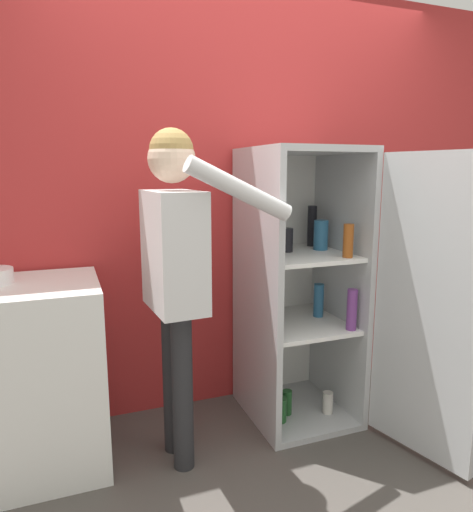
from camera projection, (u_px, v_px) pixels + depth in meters
ground_plane at (321, 480)px, 2.18m from camera, size 12.00×12.00×0.00m
wall_back at (246, 200)px, 2.85m from camera, size 7.00×0.06×2.55m
refrigerator at (318, 289)px, 2.61m from camera, size 0.76×1.21×1.58m
person at (176, 255)px, 2.17m from camera, size 0.64×0.53×1.65m
counter at (27, 378)px, 2.22m from camera, size 0.71×0.62×0.93m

